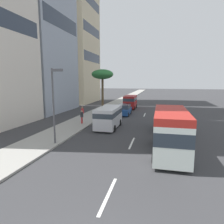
{
  "coord_description": "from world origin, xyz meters",
  "views": [
    {
      "loc": [
        -3.66,
        -2.17,
        5.3
      ],
      "look_at": [
        17.75,
        2.91,
        1.84
      ],
      "focal_mm": 32.16,
      "sensor_mm": 36.0,
      "label": 1
    }
  ],
  "objects_px": {
    "van_second": "(130,101)",
    "van_third": "(171,118)",
    "street_lamp": "(54,97)",
    "car_lead": "(124,110)",
    "van_fifth": "(109,116)",
    "palm_tree": "(102,75)",
    "pedestrian_near_lamp": "(82,116)",
    "pedestrian_mid_block": "(82,113)",
    "minibus_fourth": "(171,130)"
  },
  "relations": [
    {
      "from": "van_third",
      "to": "pedestrian_mid_block",
      "type": "distance_m",
      "value": 11.13
    },
    {
      "from": "car_lead",
      "to": "pedestrian_near_lamp",
      "type": "distance_m",
      "value": 8.91
    },
    {
      "from": "van_second",
      "to": "street_lamp",
      "type": "height_order",
      "value": "street_lamp"
    },
    {
      "from": "van_second",
      "to": "van_fifth",
      "type": "height_order",
      "value": "van_second"
    },
    {
      "from": "car_lead",
      "to": "pedestrian_mid_block",
      "type": "relative_size",
      "value": 2.4
    },
    {
      "from": "car_lead",
      "to": "minibus_fourth",
      "type": "height_order",
      "value": "minibus_fourth"
    },
    {
      "from": "van_fifth",
      "to": "pedestrian_near_lamp",
      "type": "height_order",
      "value": "van_fifth"
    },
    {
      "from": "palm_tree",
      "to": "car_lead",
      "type": "bearing_deg",
      "value": -134.59
    },
    {
      "from": "car_lead",
      "to": "van_fifth",
      "type": "height_order",
      "value": "van_fifth"
    },
    {
      "from": "car_lead",
      "to": "street_lamp",
      "type": "height_order",
      "value": "street_lamp"
    },
    {
      "from": "van_fifth",
      "to": "pedestrian_near_lamp",
      "type": "distance_m",
      "value": 3.73
    },
    {
      "from": "van_fifth",
      "to": "street_lamp",
      "type": "distance_m",
      "value": 7.86
    },
    {
      "from": "van_second",
      "to": "palm_tree",
      "type": "relative_size",
      "value": 0.65
    },
    {
      "from": "van_third",
      "to": "pedestrian_near_lamp",
      "type": "bearing_deg",
      "value": 88.72
    },
    {
      "from": "car_lead",
      "to": "palm_tree",
      "type": "xyz_separation_m",
      "value": [
        4.72,
        4.79,
        5.52
      ]
    },
    {
      "from": "car_lead",
      "to": "palm_tree",
      "type": "bearing_deg",
      "value": -134.59
    },
    {
      "from": "car_lead",
      "to": "van_second",
      "type": "distance_m",
      "value": 7.25
    },
    {
      "from": "van_second",
      "to": "pedestrian_mid_block",
      "type": "distance_m",
      "value": 14.21
    },
    {
      "from": "minibus_fourth",
      "to": "pedestrian_near_lamp",
      "type": "distance_m",
      "value": 12.57
    },
    {
      "from": "pedestrian_near_lamp",
      "to": "van_second",
      "type": "bearing_deg",
      "value": -70.24
    },
    {
      "from": "minibus_fourth",
      "to": "palm_tree",
      "type": "bearing_deg",
      "value": 28.19
    },
    {
      "from": "pedestrian_mid_block",
      "to": "palm_tree",
      "type": "bearing_deg",
      "value": -164.19
    },
    {
      "from": "car_lead",
      "to": "minibus_fourth",
      "type": "relative_size",
      "value": 0.63
    },
    {
      "from": "car_lead",
      "to": "pedestrian_mid_block",
      "type": "distance_m",
      "value": 7.68
    },
    {
      "from": "pedestrian_mid_block",
      "to": "van_second",
      "type": "bearing_deg",
      "value": 175.94
    },
    {
      "from": "palm_tree",
      "to": "street_lamp",
      "type": "height_order",
      "value": "palm_tree"
    },
    {
      "from": "minibus_fourth",
      "to": "street_lamp",
      "type": "distance_m",
      "value": 9.33
    },
    {
      "from": "minibus_fourth",
      "to": "van_fifth",
      "type": "distance_m",
      "value": 9.26
    },
    {
      "from": "pedestrian_near_lamp",
      "to": "palm_tree",
      "type": "xyz_separation_m",
      "value": [
        12.81,
        1.05,
        5.27
      ]
    },
    {
      "from": "minibus_fourth",
      "to": "car_lead",
      "type": "bearing_deg",
      "value": 21.44
    },
    {
      "from": "van_third",
      "to": "street_lamp",
      "type": "height_order",
      "value": "street_lamp"
    },
    {
      "from": "car_lead",
      "to": "van_fifth",
      "type": "xyz_separation_m",
      "value": [
        -9.0,
        0.14,
        0.58
      ]
    },
    {
      "from": "pedestrian_near_lamp",
      "to": "palm_tree",
      "type": "height_order",
      "value": "palm_tree"
    },
    {
      "from": "car_lead",
      "to": "van_third",
      "type": "distance_m",
      "value": 10.62
    },
    {
      "from": "van_second",
      "to": "van_fifth",
      "type": "xyz_separation_m",
      "value": [
        -16.23,
        0.09,
        -0.06
      ]
    },
    {
      "from": "van_third",
      "to": "pedestrian_near_lamp",
      "type": "relative_size",
      "value": 3.02
    },
    {
      "from": "pedestrian_near_lamp",
      "to": "street_lamp",
      "type": "height_order",
      "value": "street_lamp"
    },
    {
      "from": "van_second",
      "to": "van_third",
      "type": "height_order",
      "value": "van_second"
    },
    {
      "from": "car_lead",
      "to": "van_second",
      "type": "height_order",
      "value": "van_second"
    },
    {
      "from": "palm_tree",
      "to": "street_lamp",
      "type": "relative_size",
      "value": 1.17
    },
    {
      "from": "car_lead",
      "to": "van_fifth",
      "type": "relative_size",
      "value": 0.82
    },
    {
      "from": "van_second",
      "to": "pedestrian_near_lamp",
      "type": "relative_size",
      "value": 2.92
    },
    {
      "from": "car_lead",
      "to": "pedestrian_mid_block",
      "type": "xyz_separation_m",
      "value": [
        -6.31,
        4.36,
        0.38
      ]
    },
    {
      "from": "palm_tree",
      "to": "street_lamp",
      "type": "distance_m",
      "value": 20.83
    },
    {
      "from": "van_second",
      "to": "street_lamp",
      "type": "distance_m",
      "value": 23.43
    },
    {
      "from": "van_third",
      "to": "pedestrian_near_lamp",
      "type": "distance_m",
      "value": 10.34
    },
    {
      "from": "van_third",
      "to": "minibus_fourth",
      "type": "relative_size",
      "value": 0.7
    },
    {
      "from": "car_lead",
      "to": "palm_tree",
      "type": "distance_m",
      "value": 8.7
    },
    {
      "from": "street_lamp",
      "to": "van_third",
      "type": "bearing_deg",
      "value": -51.34
    },
    {
      "from": "car_lead",
      "to": "palm_tree",
      "type": "height_order",
      "value": "palm_tree"
    }
  ]
}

